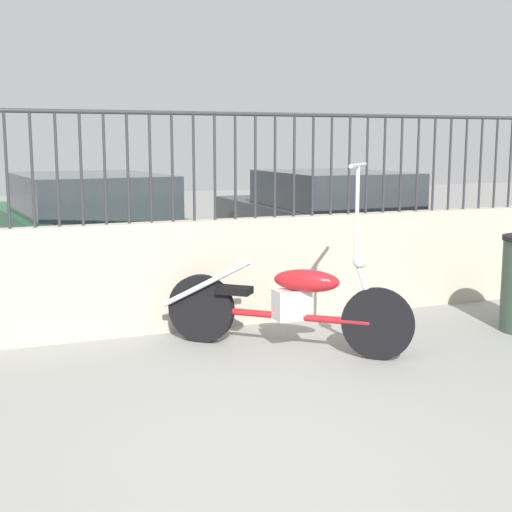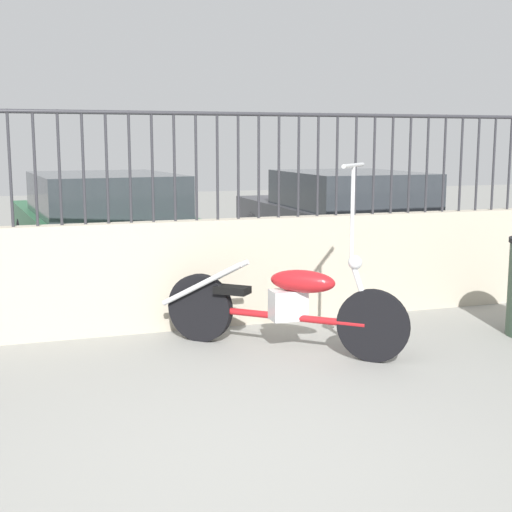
% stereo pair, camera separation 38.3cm
% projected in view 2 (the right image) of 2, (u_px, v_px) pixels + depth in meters
% --- Properties ---
extents(ground_plane, '(40.00, 40.00, 0.00)m').
position_uv_depth(ground_plane, '(240.00, 470.00, 3.67)').
color(ground_plane, gray).
extents(low_wall, '(10.48, 0.18, 0.97)m').
position_uv_depth(low_wall, '(144.00, 277.00, 6.27)').
color(low_wall, '#B2A893').
rests_on(low_wall, ground_plane).
extents(fence_railing, '(10.48, 0.04, 0.95)m').
position_uv_depth(fence_railing, '(141.00, 150.00, 6.10)').
color(fence_railing, '#2D2D33').
rests_on(fence_railing, low_wall).
extents(motorcycle_red, '(1.64, 1.48, 1.51)m').
position_uv_depth(motorcycle_red, '(275.00, 302.00, 5.72)').
color(motorcycle_red, black).
rests_on(motorcycle_red, ground_plane).
extents(car_green, '(2.10, 4.48, 1.29)m').
position_uv_depth(car_green, '(103.00, 226.00, 8.63)').
color(car_green, black).
rests_on(car_green, ground_plane).
extents(car_dark_grey, '(1.79, 4.27, 1.28)m').
position_uv_depth(car_dark_grey, '(345.00, 218.00, 9.59)').
color(car_dark_grey, black).
rests_on(car_dark_grey, ground_plane).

